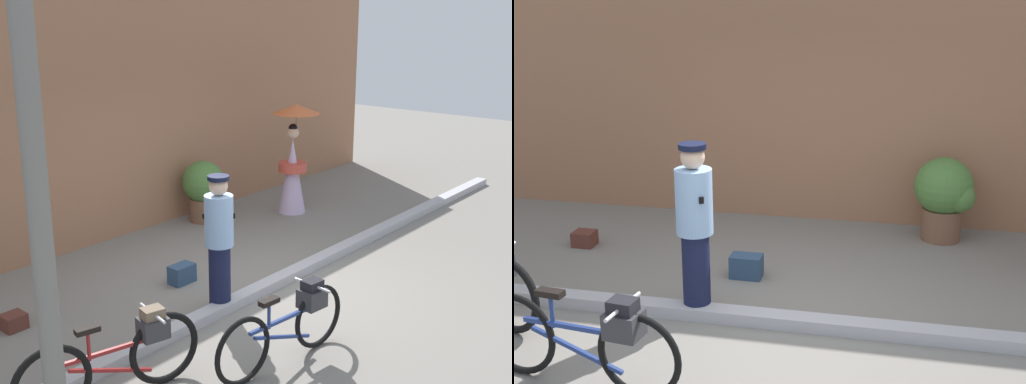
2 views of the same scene
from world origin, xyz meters
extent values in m
plane|color=gray|center=(0.00, 0.00, 0.00)|extent=(30.00, 30.00, 0.00)
cube|color=#9E6B4C|center=(0.00, 3.28, 1.95)|extent=(14.00, 0.40, 3.90)
cube|color=#B2B2B7|center=(0.00, 0.00, 0.06)|extent=(14.00, 0.20, 0.12)
torus|color=black|center=(-2.21, -0.62, 0.36)|extent=(0.72, 0.24, 0.73)
torus|color=black|center=(-3.26, -0.35, 0.36)|extent=(0.72, 0.24, 0.73)
cube|color=maroon|center=(-2.73, -0.48, 0.51)|extent=(0.90, 0.26, 0.04)
cube|color=maroon|center=(-2.73, -0.48, 0.31)|extent=(0.78, 0.23, 0.29)
cylinder|color=maroon|center=(-2.92, -0.44, 0.63)|extent=(0.03, 0.03, 0.30)
cube|color=black|center=(-2.92, -0.44, 0.78)|extent=(0.24, 0.14, 0.05)
cylinder|color=silver|center=(-2.31, -0.59, 0.76)|extent=(0.15, 0.47, 0.03)
cube|color=#333338|center=(-2.31, -0.59, 0.61)|extent=(0.31, 0.28, 0.20)
cube|color=#72604C|center=(-2.31, -0.59, 0.74)|extent=(0.23, 0.20, 0.14)
torus|color=black|center=(-0.68, -1.33, 0.35)|extent=(0.70, 0.13, 0.69)
torus|color=black|center=(-1.75, -1.21, 0.35)|extent=(0.70, 0.13, 0.69)
cube|color=navy|center=(-1.21, -1.27, 0.50)|extent=(0.90, 0.14, 0.04)
cube|color=navy|center=(-1.21, -1.27, 0.30)|extent=(0.79, 0.12, 0.28)
cylinder|color=navy|center=(-1.40, -1.25, 0.61)|extent=(0.03, 0.03, 0.29)
cube|color=black|center=(-1.40, -1.25, 0.75)|extent=(0.23, 0.11, 0.05)
cylinder|color=silver|center=(-0.78, -1.32, 0.74)|extent=(0.08, 0.48, 0.03)
cube|color=#333338|center=(-0.78, -1.32, 0.59)|extent=(0.28, 0.25, 0.20)
cube|color=black|center=(-0.78, -1.32, 0.72)|extent=(0.22, 0.18, 0.14)
cylinder|color=#141938|center=(-0.69, 0.08, 0.41)|extent=(0.26, 0.26, 0.81)
cylinder|color=#8CB2E0|center=(-0.69, 0.08, 1.11)|extent=(0.34, 0.34, 0.61)
sphere|color=#D8B293|center=(-0.69, 0.08, 1.53)|extent=(0.22, 0.22, 0.22)
cylinder|color=black|center=(-0.69, 0.08, 1.63)|extent=(0.25, 0.25, 0.05)
cube|color=black|center=(-0.69, 0.08, 1.18)|extent=(0.27, 0.32, 0.06)
cone|color=silver|center=(2.98, 1.80, 0.65)|extent=(0.48, 0.48, 1.31)
cylinder|color=#D14C3D|center=(2.98, 1.80, 0.81)|extent=(0.49, 0.49, 0.16)
sphere|color=beige|center=(2.98, 1.80, 1.42)|extent=(0.21, 0.21, 0.21)
sphere|color=black|center=(2.98, 1.80, 1.49)|extent=(0.16, 0.16, 0.16)
cylinder|color=olive|center=(3.03, 1.77, 1.54)|extent=(0.02, 0.02, 0.55)
cone|color=orange|center=(3.03, 1.77, 1.82)|extent=(0.82, 0.82, 0.16)
cylinder|color=brown|center=(1.62, 2.63, 0.20)|extent=(0.48, 0.48, 0.40)
sphere|color=#4C7A38|center=(1.62, 2.63, 0.68)|extent=(0.70, 0.70, 0.70)
sphere|color=#4C7A38|center=(1.80, 2.52, 0.59)|extent=(0.39, 0.39, 0.39)
cube|color=#592D23|center=(-2.57, 1.50, 0.09)|extent=(0.25, 0.23, 0.18)
cube|color=#47241C|center=(-2.57, 1.44, 0.14)|extent=(0.21, 0.08, 0.06)
cube|color=navy|center=(-0.44, 1.01, 0.12)|extent=(0.34, 0.21, 0.25)
cube|color=#243951|center=(-0.44, 0.94, 0.19)|extent=(0.29, 0.07, 0.09)
cylinder|color=slate|center=(-3.40, -0.62, 2.40)|extent=(0.18, 0.18, 4.80)
camera|label=1|loc=(-6.01, -4.98, 3.52)|focal=46.84mm
camera|label=2|loc=(1.20, -5.48, 2.95)|focal=47.51mm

